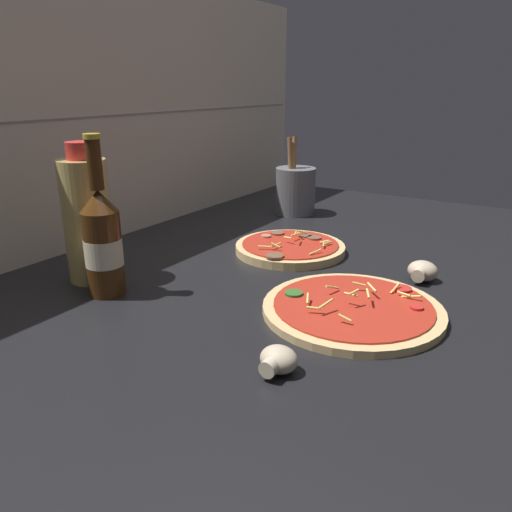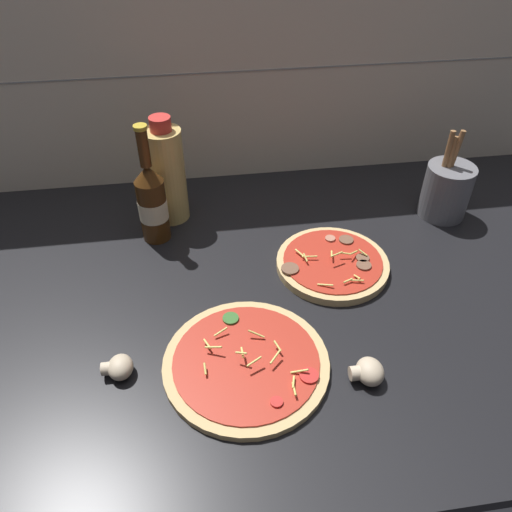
{
  "view_description": "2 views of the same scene",
  "coord_description": "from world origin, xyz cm",
  "px_view_note": "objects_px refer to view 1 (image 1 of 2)",
  "views": [
    {
      "loc": [
        -76.97,
        -43.01,
        36.64
      ],
      "look_at": [
        -7.57,
        1.19,
        8.13
      ],
      "focal_mm": 35.0,
      "sensor_mm": 36.0,
      "label": 1
    },
    {
      "loc": [
        -14.71,
        -70.18,
        71.39
      ],
      "look_at": [
        -4.31,
        2.31,
        9.83
      ],
      "focal_mm": 35.0,
      "sensor_mm": 36.0,
      "label": 2
    }
  ],
  "objects_px": {
    "beer_bottle": "(103,241)",
    "mushroom_left": "(422,271)",
    "pizza_near": "(353,309)",
    "pizza_far": "(290,248)",
    "mushroom_right": "(278,360)",
    "utensil_crock": "(295,190)",
    "oil_bottle": "(87,219)"
  },
  "relations": [
    {
      "from": "mushroom_right",
      "to": "beer_bottle",
      "type": "bearing_deg",
      "value": 81.08
    },
    {
      "from": "oil_bottle",
      "to": "pizza_near",
      "type": "bearing_deg",
      "value": -75.56
    },
    {
      "from": "beer_bottle",
      "to": "mushroom_left",
      "type": "xyz_separation_m",
      "value": [
        0.35,
        -0.44,
        -0.08
      ]
    },
    {
      "from": "pizza_near",
      "to": "beer_bottle",
      "type": "bearing_deg",
      "value": 111.64
    },
    {
      "from": "mushroom_left",
      "to": "mushroom_right",
      "type": "bearing_deg",
      "value": 170.47
    },
    {
      "from": "pizza_far",
      "to": "mushroom_right",
      "type": "height_order",
      "value": "pizza_far"
    },
    {
      "from": "pizza_near",
      "to": "beer_bottle",
      "type": "xyz_separation_m",
      "value": [
        -0.15,
        0.38,
        0.09
      ]
    },
    {
      "from": "pizza_far",
      "to": "oil_bottle",
      "type": "xyz_separation_m",
      "value": [
        -0.33,
        0.23,
        0.1
      ]
    },
    {
      "from": "oil_bottle",
      "to": "utensil_crock",
      "type": "relative_size",
      "value": 1.19
    },
    {
      "from": "pizza_near",
      "to": "mushroom_left",
      "type": "relative_size",
      "value": 4.99
    },
    {
      "from": "pizza_near",
      "to": "pizza_far",
      "type": "distance_m",
      "value": 0.31
    },
    {
      "from": "mushroom_right",
      "to": "utensil_crock",
      "type": "height_order",
      "value": "utensil_crock"
    },
    {
      "from": "beer_bottle",
      "to": "utensil_crock",
      "type": "relative_size",
      "value": 1.28
    },
    {
      "from": "pizza_near",
      "to": "pizza_far",
      "type": "bearing_deg",
      "value": 47.26
    },
    {
      "from": "mushroom_left",
      "to": "beer_bottle",
      "type": "bearing_deg",
      "value": 128.31
    },
    {
      "from": "mushroom_left",
      "to": "mushroom_right",
      "type": "relative_size",
      "value": 1.09
    },
    {
      "from": "beer_bottle",
      "to": "mushroom_left",
      "type": "height_order",
      "value": "beer_bottle"
    },
    {
      "from": "beer_bottle",
      "to": "mushroom_left",
      "type": "distance_m",
      "value": 0.56
    },
    {
      "from": "beer_bottle",
      "to": "utensil_crock",
      "type": "xyz_separation_m",
      "value": [
        0.67,
        -0.0,
        -0.03
      ]
    },
    {
      "from": "mushroom_right",
      "to": "utensil_crock",
      "type": "relative_size",
      "value": 0.25
    },
    {
      "from": "pizza_near",
      "to": "utensil_crock",
      "type": "height_order",
      "value": "utensil_crock"
    },
    {
      "from": "pizza_near",
      "to": "utensil_crock",
      "type": "xyz_separation_m",
      "value": [
        0.52,
        0.38,
        0.06
      ]
    },
    {
      "from": "pizza_far",
      "to": "beer_bottle",
      "type": "height_order",
      "value": "beer_bottle"
    },
    {
      "from": "utensil_crock",
      "to": "oil_bottle",
      "type": "bearing_deg",
      "value": 172.78
    },
    {
      "from": "beer_bottle",
      "to": "utensil_crock",
      "type": "height_order",
      "value": "beer_bottle"
    },
    {
      "from": "mushroom_right",
      "to": "mushroom_left",
      "type": "bearing_deg",
      "value": -9.53
    },
    {
      "from": "mushroom_left",
      "to": "utensil_crock",
      "type": "xyz_separation_m",
      "value": [
        0.32,
        0.43,
        0.05
      ]
    },
    {
      "from": "pizza_near",
      "to": "mushroom_right",
      "type": "relative_size",
      "value": 5.44
    },
    {
      "from": "pizza_far",
      "to": "utensil_crock",
      "type": "xyz_separation_m",
      "value": [
        0.31,
        0.15,
        0.06
      ]
    },
    {
      "from": "utensil_crock",
      "to": "pizza_far",
      "type": "bearing_deg",
      "value": -153.35
    },
    {
      "from": "utensil_crock",
      "to": "beer_bottle",
      "type": "bearing_deg",
      "value": 179.62
    },
    {
      "from": "oil_bottle",
      "to": "mushroom_left",
      "type": "relative_size",
      "value": 4.4
    }
  ]
}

